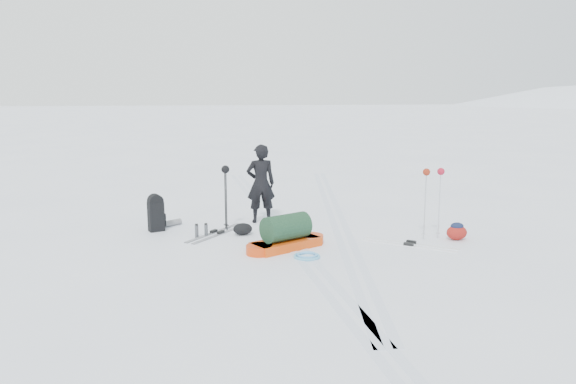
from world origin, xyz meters
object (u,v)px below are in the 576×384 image
Objects in this scene: expedition_rucksack at (158,213)px; pulk_sled at (286,236)px; skier at (261,184)px; ski_poles_black at (225,177)px.

pulk_sled is at bearing -56.78° from expedition_rucksack.
skier is 1.27× the size of ski_poles_black.
ski_poles_black reaches higher than pulk_sled.
ski_poles_black is at bearing 32.40° from skier.
skier is at bearing -10.41° from expedition_rucksack.
expedition_rucksack is at bearing -165.84° from ski_poles_black.
pulk_sled is 3.10m from expedition_rucksack.
expedition_rucksack is (-2.53, 1.79, 0.12)m from pulk_sled.
expedition_rucksack reaches higher than pulk_sled.
skier is at bearing 67.28° from pulk_sled.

